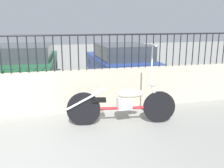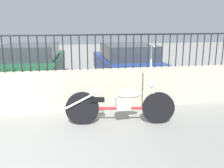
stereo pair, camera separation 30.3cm
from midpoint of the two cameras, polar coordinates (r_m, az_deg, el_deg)
name	(u,v)px [view 2 (the right image)]	position (r m, az deg, el deg)	size (l,w,h in m)	color
low_wall	(16,94)	(5.74, -19.76, -2.07)	(10.71, 0.18, 0.94)	#B2A893
fence_railing	(11,48)	(5.57, -20.60, 7.76)	(10.71, 0.04, 0.79)	black
motorcycle_red	(116,104)	(4.92, 2.61, -4.63)	(2.14, 0.63, 1.58)	black
car_green	(31,65)	(8.21, -16.98, 4.22)	(2.12, 4.27, 1.32)	black
car_blue	(127,63)	(8.35, 4.44, 4.80)	(1.73, 4.05, 1.29)	black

